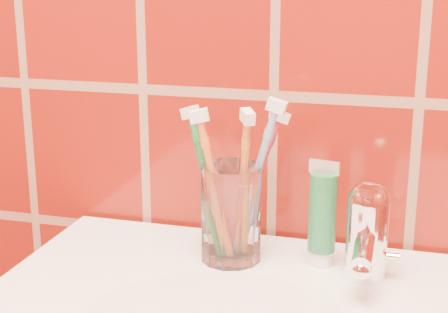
% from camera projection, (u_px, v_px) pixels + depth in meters
% --- Properties ---
extents(glass_tumbler, '(0.10, 0.10, 0.12)m').
position_uv_depth(glass_tumbler, '(231.00, 213.00, 0.85)').
color(glass_tumbler, white).
rests_on(glass_tumbler, pedestal_sink).
extents(toothpaste_tube, '(0.04, 0.03, 0.13)m').
position_uv_depth(toothpaste_tube, '(322.00, 217.00, 0.83)').
color(toothpaste_tube, white).
rests_on(toothpaste_tube, pedestal_sink).
extents(faucet, '(0.05, 0.11, 0.12)m').
position_uv_depth(faucet, '(367.00, 228.00, 0.79)').
color(faucet, white).
rests_on(faucet, pedestal_sink).
extents(toothbrush_0, '(0.16, 0.15, 0.20)m').
position_uv_depth(toothbrush_0, '(253.00, 184.00, 0.86)').
color(toothbrush_0, '#A82435').
rests_on(toothbrush_0, glass_tumbler).
extents(toothbrush_1, '(0.14, 0.12, 0.20)m').
position_uv_depth(toothbrush_1, '(208.00, 185.00, 0.85)').
color(toothbrush_1, '#1E7235').
rests_on(toothbrush_1, glass_tumbler).
extents(toothbrush_2, '(0.09, 0.08, 0.20)m').
position_uv_depth(toothbrush_2, '(216.00, 189.00, 0.83)').
color(toothbrush_2, orange).
rests_on(toothbrush_2, glass_tumbler).
extents(toothbrush_3, '(0.08, 0.09, 0.21)m').
position_uv_depth(toothbrush_3, '(243.00, 188.00, 0.82)').
color(toothbrush_3, orange).
rests_on(toothbrush_3, glass_tumbler).
extents(toothbrush_4, '(0.09, 0.08, 0.21)m').
position_uv_depth(toothbrush_4, '(254.00, 181.00, 0.84)').
color(toothbrush_4, '#7CA7DE').
rests_on(toothbrush_4, glass_tumbler).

